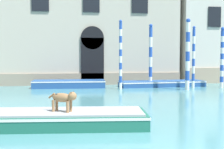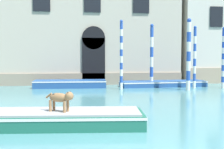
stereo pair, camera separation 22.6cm
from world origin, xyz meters
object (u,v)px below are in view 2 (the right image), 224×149
dog_on_deck (61,98)px  mooring_pole_4 (223,57)px  mooring_pole_0 (121,54)px  mooring_pole_2 (189,54)px  mooring_pole_3 (152,55)px  boat_foreground (12,119)px  boat_moored_near_palazzo (70,84)px  mooring_pole_1 (195,57)px  boat_moored_far (163,83)px

dog_on_deck → mooring_pole_4: size_ratio=0.21×
mooring_pole_0 → mooring_pole_2: bearing=-14.2°
mooring_pole_2 → mooring_pole_3: mooring_pole_2 is taller
boat_foreground → mooring_pole_0: (5.16, 10.10, 2.01)m
boat_foreground → boat_moored_near_palazzo: bearing=86.3°
mooring_pole_0 → mooring_pole_1: (4.97, -0.11, -0.17)m
mooring_pole_1 → mooring_pole_2: bearing=-130.2°
mooring_pole_0 → dog_on_deck: bearing=-109.1°
mooring_pole_1 → mooring_pole_3: size_ratio=0.94×
mooring_pole_0 → mooring_pole_4: 7.00m
dog_on_deck → mooring_pole_4: bearing=74.1°
dog_on_deck → mooring_pole_4: mooring_pole_4 is taller
boat_foreground → dog_on_deck: dog_on_deck is taller
boat_moored_near_palazzo → boat_foreground: bearing=-96.6°
boat_moored_far → mooring_pole_2: bearing=-73.4°
mooring_pole_4 → boat_foreground: bearing=-140.7°
mooring_pole_0 → mooring_pole_3: (2.40, 1.35, -0.05)m
boat_moored_near_palazzo → dog_on_deck: bearing=-89.0°
boat_moored_far → mooring_pole_2: 3.37m
boat_moored_far → boat_moored_near_palazzo: bearing=174.9°
boat_moored_near_palazzo → boat_moored_far: bearing=1.0°
mooring_pole_0 → mooring_pole_4: size_ratio=1.09×
boat_foreground → boat_moored_far: 14.26m
boat_moored_near_palazzo → boat_moored_far: size_ratio=0.81×
mooring_pole_1 → mooring_pole_4: 2.03m
dog_on_deck → mooring_pole_2: 12.23m
boat_foreground → mooring_pole_4: 15.81m
dog_on_deck → boat_moored_far: bearing=90.0°
mooring_pole_2 → mooring_pole_4: size_ratio=1.10×
mooring_pole_0 → mooring_pole_3: size_ratio=1.02×
mooring_pole_0 → boat_moored_near_palazzo: bearing=154.8°
mooring_pole_4 → dog_on_deck: bearing=-136.0°
boat_moored_far → mooring_pole_0: mooring_pole_0 is taller
mooring_pole_0 → boat_foreground: bearing=-117.1°
boat_moored_near_palazzo → mooring_pole_3: size_ratio=1.13×
boat_moored_far → mooring_pole_3: bearing=-179.4°
boat_foreground → mooring_pole_2: 13.15m
dog_on_deck → mooring_pole_1: mooring_pole_1 is taller
dog_on_deck → mooring_pole_1: (8.58, 10.28, 1.17)m
boat_moored_near_palazzo → mooring_pole_1: bearing=-9.2°
boat_foreground → mooring_pole_0: size_ratio=1.86×
mooring_pole_0 → boat_moored_far: bearing=23.6°
boat_moored_near_palazzo → mooring_pole_0: size_ratio=1.10×
mooring_pole_0 → mooring_pole_2: (4.17, -1.06, 0.02)m
dog_on_deck → boat_moored_near_palazzo: (0.27, 11.96, -0.67)m
dog_on_deck → mooring_pole_1: 13.44m
boat_moored_near_palazzo → boat_moored_far: boat_moored_near_palazzo is taller
mooring_pole_0 → mooring_pole_3: bearing=29.5°
boat_foreground → mooring_pole_2: mooring_pole_2 is taller
boat_foreground → mooring_pole_0: mooring_pole_0 is taller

